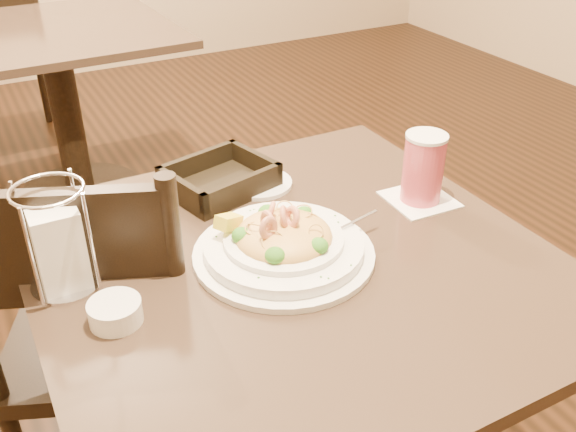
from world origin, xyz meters
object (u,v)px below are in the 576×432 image
main_table (293,355)px  bread_basket (220,181)px  background_table (61,86)px  napkin_caddy (59,245)px  dining_chair_near (103,333)px  side_plate (259,183)px  butter_ramekin (115,312)px  pasta_bowl (283,243)px  drink_glass (423,169)px  dining_chair_far (0,48)px

main_table → bread_basket: bearing=92.7°
background_table → napkin_caddy: 1.75m
dining_chair_near → side_plate: size_ratio=6.49×
butter_ramekin → pasta_bowl: bearing=6.1°
pasta_bowl → main_table: bearing=-50.4°
drink_glass → side_plate: drink_glass is taller
side_plate → butter_ramekin: butter_ramekin is taller
bread_basket → side_plate: bread_basket is taller
napkin_caddy → dining_chair_far: bearing=86.7°
pasta_bowl → bread_basket: (-0.00, 0.29, -0.01)m
dining_chair_near → drink_glass: dining_chair_near is taller
dining_chair_near → napkin_caddy: 0.36m
dining_chair_near → drink_glass: 0.75m
dining_chair_far → side_plate: dining_chair_far is taller
drink_glass → butter_ramekin: size_ratio=1.76×
side_plate → butter_ramekin: (-0.39, -0.30, 0.01)m
bread_basket → butter_ramekin: bread_basket is taller
pasta_bowl → side_plate: 0.28m
drink_glass → napkin_caddy: 0.71m
dining_chair_far → drink_glass: dining_chair_far is taller
background_table → dining_chair_far: dining_chair_far is taller
main_table → background_table: size_ratio=0.98×
main_table → background_table: 1.81m
side_plate → pasta_bowl: bearing=-106.8°
bread_basket → pasta_bowl: bearing=-89.6°
pasta_bowl → napkin_caddy: (-0.36, 0.10, 0.05)m
pasta_bowl → butter_ramekin: size_ratio=4.33×
main_table → pasta_bowl: bearing=129.6°
dining_chair_far → napkin_caddy: 2.42m
main_table → bread_basket: (-0.01, 0.30, 0.25)m
bread_basket → side_plate: bearing=-15.1°
dining_chair_near → side_plate: bearing=-153.7°
background_table → drink_glass: (0.43, -1.75, 0.31)m
dining_chair_far → butter_ramekin: (-0.09, -2.53, 0.26)m
butter_ramekin → napkin_caddy: bearing=110.1°
drink_glass → bread_basket: drink_glass is taller
dining_chair_near → bread_basket: dining_chair_near is taller
dining_chair_far → side_plate: bearing=97.5°
butter_ramekin → dining_chair_near: bearing=87.8°
butter_ramekin → background_table: bearing=82.6°
main_table → drink_glass: drink_glass is taller
napkin_caddy → background_table: bearing=80.5°
background_table → pasta_bowl: pasta_bowl is taller
dining_chair_far → napkin_caddy: size_ratio=4.92×
drink_glass → bread_basket: (-0.35, 0.24, -0.05)m
dining_chair_far → pasta_bowl: bearing=94.8°
dining_chair_near → pasta_bowl: bearing=164.3°
pasta_bowl → dining_chair_far: bearing=95.2°
main_table → butter_ramekin: butter_ramekin is taller
dining_chair_far → background_table: bearing=101.5°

